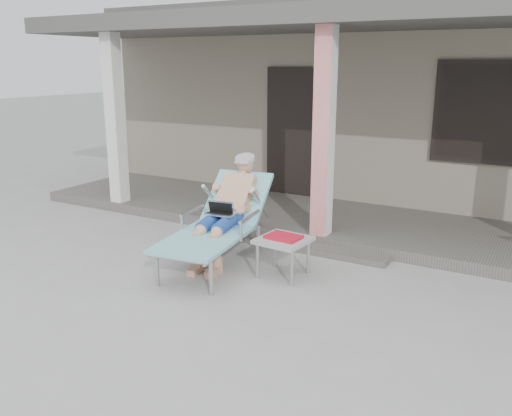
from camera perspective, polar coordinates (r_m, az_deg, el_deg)
The scene contains 7 objects.
ground at distance 5.43m, azimuth -2.30°, elevation -10.29°, with size 60.00×60.00×0.00m, color #9E9E99.
house at distance 10.98m, azimuth 16.14°, elevation 11.09°, with size 10.40×5.40×3.30m.
porch_deck at distance 7.94m, azimuth 9.19°, elevation -1.56°, with size 10.00×2.00×0.15m, color #605B56.
porch_overhang at distance 7.57m, azimuth 9.94°, elevation 18.40°, with size 10.00×2.30×2.85m.
porch_step at distance 6.93m, azimuth 5.81°, elevation -4.25°, with size 2.00×0.30×0.07m, color #605B56.
lounger at distance 6.39m, azimuth -3.58°, elevation 1.21°, with size 1.00×2.04×1.29m.
side_table at distance 6.01m, azimuth 2.91°, elevation -3.59°, with size 0.57×0.57×0.48m.
Camera 1 is at (2.61, -4.15, 2.33)m, focal length 38.00 mm.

